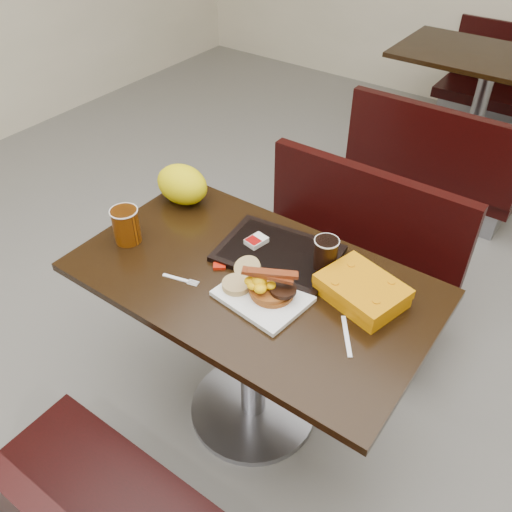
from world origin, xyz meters
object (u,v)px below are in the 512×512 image
Objects in this scene: pancake_stack at (272,290)px; fork at (176,278)px; bench_near_s at (115,501)px; bench_far_s at (439,154)px; tray at (278,253)px; paper_bag at (182,184)px; table_far at (478,111)px; platter at (263,296)px; clamshell at (362,291)px; coffee_cup_near at (126,226)px; bench_far_n at (507,81)px; knife at (347,336)px; coffee_cup_far at (326,253)px; hashbrown_sleeve_left at (256,241)px; bench_near_n at (342,258)px; table_near at (253,351)px.

fork is at bearing -160.01° from pancake_stack.
bench_near_s and bench_far_s have the same top height.
tray is 1.86× the size of paper_bag.
platter is (0.09, -2.66, 0.38)m from table_far.
bench_far_s is (0.00, 2.60, 0.00)m from bench_near_s.
bench_far_s is 4.59× the size of paper_bag.
clamshell reaches higher than tray.
bench_far_s is at bearing 90.00° from bench_near_s.
coffee_cup_near is (-0.59, -0.06, 0.04)m from pancake_stack.
paper_bag is at bearing -99.03° from bench_far_n.
table_far is 2.71m from knife.
coffee_cup_far reaches higher than tray.
hashbrown_sleeve_left is (-0.09, -0.01, 0.02)m from tray.
bench_far_s is at bearing 90.00° from bench_near_n.
tray is at bearing 118.71° from pancake_stack.
bench_near_n is 6.19× the size of knife.
table_near is 4.70× the size of clamshell.
paper_bag is (-0.83, 0.09, 0.04)m from clamshell.
clamshell is at bearing -82.19° from table_far.
table_far is at bearing 90.00° from table_near.
bench_far_s is at bearing 90.00° from table_near.
bench_far_s is (0.00, -0.70, -0.02)m from table_far.
coffee_cup_far is (0.38, 0.33, 0.07)m from fork.
pancake_stack reaches higher than bench_far_s.
table_far is 5.51× the size of paper_bag.
platter is 0.04m from pancake_stack.
bench_near_s is at bearing -99.37° from pancake_stack.
tray is (-0.08, 0.21, 0.00)m from platter.
bench_near_s is 0.93m from tray.
platter is at bearing -83.53° from bench_near_n.
tray is at bearing -89.84° from table_far.
knife is at bearing 8.93° from platter.
coffee_cup_far is at bearing 26.40° from fork.
pancake_stack is 0.86× the size of knife.
platter is 0.26m from hashbrown_sleeve_left.
hashbrown_sleeve_left is (-0.08, -3.16, 0.42)m from bench_far_n.
bench_near_n is at bearing -90.00° from bench_far_n.
fork is at bearing -139.27° from coffee_cup_far.
paper_bag is (-0.01, 0.31, 0.01)m from coffee_cup_near.
knife is 0.40× the size of tray.
tray reaches higher than platter.
tray is (0.01, -0.56, 0.40)m from bench_near_n.
tray is (0.01, 0.14, 0.38)m from table_near.
coffee_cup_near reaches higher than clamshell.
table_near is 2.60m from table_far.
bench_far_n is at bearing 90.00° from bench_near_s.
paper_bag reaches higher than hashbrown_sleeve_left.
knife is at bearing 59.51° from bench_near_s.
fork is (-0.20, -0.16, 0.38)m from table_near.
bench_far_n is 7.22× the size of pancake_stack.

